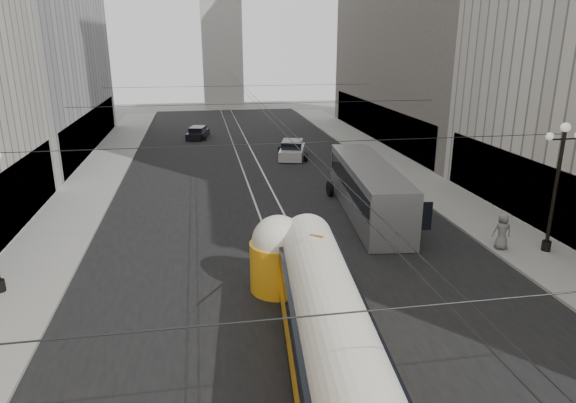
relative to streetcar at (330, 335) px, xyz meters
name	(u,v)px	position (x,y,z in m)	size (l,w,h in m)	color
road	(259,186)	(0.50, 22.37, -1.63)	(20.00, 85.00, 0.02)	black
sidewalk_left	(95,180)	(-11.50, 25.87, -1.55)	(4.00, 72.00, 0.15)	gray
sidewalk_right	(399,167)	(12.50, 25.87, -1.55)	(4.00, 72.00, 0.15)	gray
rail_left	(249,187)	(-0.25, 22.37, -1.63)	(0.12, 85.00, 0.04)	gray
rail_right	(270,186)	(1.25, 22.37, -1.63)	(0.12, 85.00, 0.04)	gray
distant_tower	(220,6)	(0.50, 69.87, 13.34)	(6.00, 6.00, 31.36)	#B2AFA8
lamppost_right_mid	(557,181)	(13.10, 7.87, 2.11)	(1.86, 0.44, 6.37)	black
catenary	(261,106)	(0.62, 21.36, 4.25)	(25.00, 72.00, 0.23)	black
streetcar	(330,335)	(0.00, 0.00, 0.00)	(3.60, 15.25, 3.34)	#FEA716
city_bus	(368,187)	(6.23, 15.11, 0.08)	(3.74, 12.47, 3.11)	gray
sedan_white_far	(292,150)	(4.55, 31.26, -0.93)	(3.19, 5.23, 1.54)	silver
sedan_dark_far	(198,133)	(-3.74, 42.19, -1.06)	(2.60, 4.28, 1.26)	black
pedestrian_sidewalk_right	(502,231)	(11.00, 8.48, -0.55)	(0.91, 0.56, 1.86)	slate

